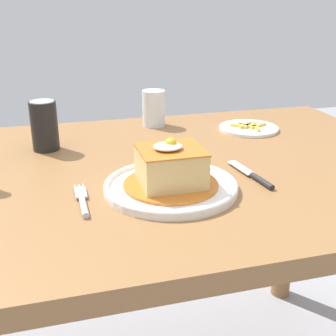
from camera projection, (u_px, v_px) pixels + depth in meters
dining_table at (123, 207)px, 1.02m from camera, size 1.48×0.86×0.72m
main_plate at (171, 186)px, 0.87m from camera, size 0.27×0.27×0.02m
sandwich_meal at (171, 168)px, 0.86m from camera, size 0.19×0.19×0.10m
fork at (83, 202)px, 0.81m from camera, size 0.02×0.14×0.01m
knife at (256, 177)px, 0.93m from camera, size 0.03×0.17×0.01m
soda_can at (44, 126)px, 1.09m from camera, size 0.07×0.07×0.12m
drinking_glass at (154, 111)px, 1.30m from camera, size 0.07×0.07×0.10m
side_plate_fries at (249, 128)px, 1.27m from camera, size 0.17×0.17×0.02m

